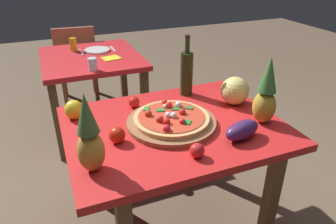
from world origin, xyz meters
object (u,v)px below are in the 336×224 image
pineapple_left (89,138)px  bell_pepper (74,110)px  pizza_board (172,123)px  tomato_beside_pepper (117,135)px  display_table (174,139)px  background_table (92,69)px  napkin_folded (111,58)px  dining_chair (77,61)px  eggplant (242,130)px  wine_bottle (187,73)px  drinking_glass_water (93,64)px  drinking_glass_juice (73,45)px  tomato_by_bottle (197,150)px  fork_utensil (81,52)px  pizza (171,118)px  pineapple_right (266,94)px  tomato_near_board (134,102)px  dinner_plate (97,50)px  melon (235,91)px  knife_utensil (113,49)px

pineapple_left → bell_pepper: size_ratio=3.19×
pizza_board → tomato_beside_pepper: bearing=-169.4°
display_table → tomato_beside_pepper: 0.34m
background_table → napkin_folded: size_ratio=6.30×
tomato_beside_pepper → napkin_folded: tomato_beside_pepper is taller
dining_chair → tomato_beside_pepper: dining_chair is taller
eggplant → napkin_folded: bearing=101.8°
pizza_board → bell_pepper: size_ratio=4.29×
wine_bottle → drinking_glass_water: wine_bottle is taller
pineapple_left → drinking_glass_juice: (0.14, 1.75, -0.09)m
tomato_by_bottle → display_table: bearing=86.4°
wine_bottle → fork_utensil: wine_bottle is taller
pizza → bell_pepper: bearing=149.9°
pizza_board → pizza: (-0.00, 0.00, 0.03)m
display_table → pineapple_right: bearing=-18.8°
tomato_near_board → eggplant: bearing=-53.3°
pineapple_right → tomato_by_bottle: 0.50m
drinking_glass_juice → background_table: bearing=-60.7°
pizza_board → drinking_glass_water: 1.00m
display_table → pizza_board: pizza_board is taller
tomato_beside_pepper → dinner_plate: (0.19, 1.51, -0.03)m
wine_bottle → melon: (0.20, -0.23, -0.06)m
dining_chair → drinking_glass_water: bearing=95.8°
dining_chair → wine_bottle: wine_bottle is taller
bell_pepper → tomato_beside_pepper: bell_pepper is taller
drinking_glass_juice → display_table: bearing=-78.4°
drinking_glass_water → pizza_board: bearing=-76.6°
pizza → drinking_glass_water: drinking_glass_water is taller
dinner_plate → drinking_glass_water: bearing=-104.1°
napkin_folded → tomato_near_board: bearing=-94.8°
eggplant → napkin_folded: (-0.30, 1.44, -0.04)m
display_table → tomato_by_bottle: bearing=-93.6°
knife_utensil → pineapple_right: bearing=-76.2°
knife_utensil → bell_pepper: bearing=-113.1°
display_table → melon: melon is taller
pineapple_right → melon: (-0.02, 0.24, -0.08)m
eggplant → bell_pepper: bearing=144.6°
pineapple_right → knife_utensil: 1.66m
pineapple_left → tomato_beside_pepper: size_ratio=4.36×
pizza → knife_utensil: 1.45m
eggplant → tomato_by_bottle: 0.27m
background_table → fork_utensil: 0.18m
background_table → napkin_folded: 0.23m
dining_chair → pizza_board: size_ratio=1.85×
display_table → dining_chair: bearing=97.4°
pineapple_left → knife_utensil: 1.74m
eggplant → knife_utensil: (-0.23, 1.70, -0.04)m
pineapple_left → napkin_folded: (0.40, 1.42, -0.15)m
dining_chair → napkin_folded: size_ratio=6.07×
display_table → pineapple_right: size_ratio=3.11×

